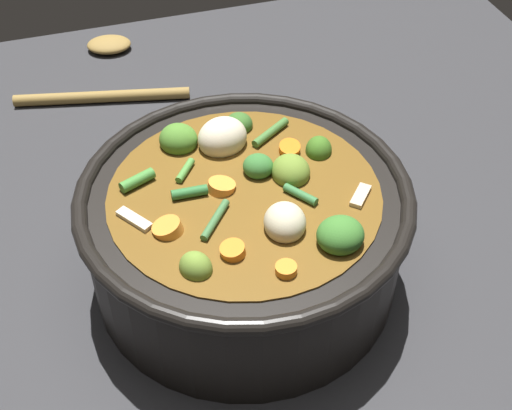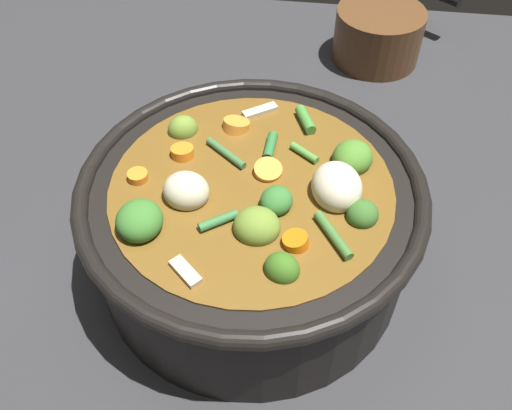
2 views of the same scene
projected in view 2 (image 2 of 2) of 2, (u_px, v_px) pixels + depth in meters
ground_plane at (252, 261)px, 0.57m from camera, size 1.10×1.10×0.00m
cooking_pot at (252, 222)px, 0.52m from camera, size 0.32×0.32×0.14m
small_saucepan at (379, 34)px, 0.80m from camera, size 0.18×0.20×0.08m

